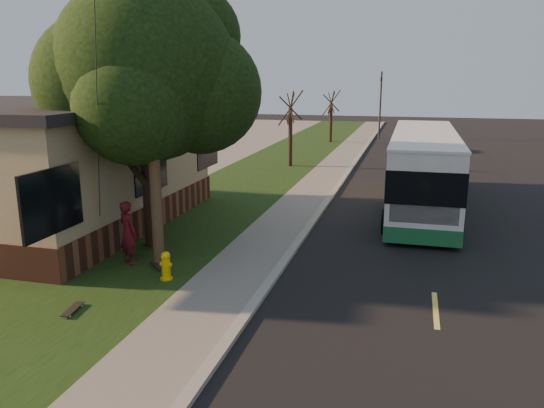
% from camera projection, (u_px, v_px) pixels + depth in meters
% --- Properties ---
extents(ground, '(120.00, 120.00, 0.00)m').
position_uv_depth(ground, '(264.00, 292.00, 12.90)').
color(ground, black).
rests_on(ground, ground).
extents(road, '(8.00, 80.00, 0.01)m').
position_uv_depth(road, '(427.00, 207.00, 21.30)').
color(road, black).
rests_on(road, ground).
extents(curb, '(0.25, 80.00, 0.12)m').
position_uv_depth(curb, '(328.00, 200.00, 22.28)').
color(curb, gray).
rests_on(curb, ground).
extents(sidewalk, '(2.00, 80.00, 0.08)m').
position_uv_depth(sidewalk, '(305.00, 199.00, 22.54)').
color(sidewalk, slate).
rests_on(sidewalk, ground).
extents(grass_verge, '(5.00, 80.00, 0.07)m').
position_uv_depth(grass_verge, '(227.00, 194.00, 23.41)').
color(grass_verge, black).
rests_on(grass_verge, ground).
extents(building_lot, '(15.00, 80.00, 0.04)m').
position_uv_depth(building_lot, '(34.00, 183.00, 25.91)').
color(building_lot, slate).
rests_on(building_lot, ground).
extents(fire_hydrant, '(0.32, 0.32, 0.74)m').
position_uv_depth(fire_hydrant, '(166.00, 266.00, 13.45)').
color(fire_hydrant, yellow).
rests_on(fire_hydrant, grass_verge).
extents(utility_pole, '(2.86, 3.21, 9.07)m').
position_uv_depth(utility_pole, '(150.00, 96.00, 13.57)').
color(utility_pole, '#473321').
rests_on(utility_pole, ground).
extents(leafy_tree, '(6.30, 6.00, 7.80)m').
position_uv_depth(leafy_tree, '(149.00, 74.00, 15.22)').
color(leafy_tree, black).
rests_on(leafy_tree, grass_verge).
extents(bare_tree_near, '(1.38, 1.21, 4.31)m').
position_uv_depth(bare_tree_near, '(290.00, 130.00, 30.18)').
color(bare_tree_near, black).
rests_on(bare_tree_near, grass_verge).
extents(bare_tree_far, '(1.38, 1.21, 4.03)m').
position_uv_depth(bare_tree_far, '(331.00, 117.00, 41.36)').
color(bare_tree_far, black).
rests_on(bare_tree_far, grass_verge).
extents(traffic_signal, '(0.18, 0.22, 5.50)m').
position_uv_depth(traffic_signal, '(380.00, 100.00, 43.98)').
color(traffic_signal, '#2D2D30').
rests_on(traffic_signal, ground).
extents(transit_bus, '(2.57, 11.13, 3.02)m').
position_uv_depth(transit_bus, '(423.00, 168.00, 20.81)').
color(transit_bus, silver).
rests_on(transit_bus, ground).
extents(skateboarder, '(0.77, 0.69, 1.77)m').
position_uv_depth(skateboarder, '(128.00, 233.00, 14.47)').
color(skateboarder, '#4D0F15').
rests_on(skateboarder, grass_verge).
extents(skateboard_main, '(0.31, 0.80, 0.07)m').
position_uv_depth(skateboard_main, '(73.00, 309.00, 11.66)').
color(skateboard_main, black).
rests_on(skateboard_main, grass_verge).
extents(skateboard_spare, '(0.67, 0.66, 0.07)m').
position_uv_depth(skateboard_spare, '(158.00, 266.00, 14.34)').
color(skateboard_spare, black).
rests_on(skateboard_spare, grass_verge).
extents(dumpster, '(1.78, 1.49, 1.44)m').
position_uv_depth(dumpster, '(103.00, 194.00, 20.11)').
color(dumpster, '#13311B').
rests_on(dumpster, building_lot).
extents(distant_car, '(1.98, 4.82, 1.64)m').
position_uv_depth(distant_car, '(420.00, 140.00, 36.79)').
color(distant_car, black).
rests_on(distant_car, ground).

